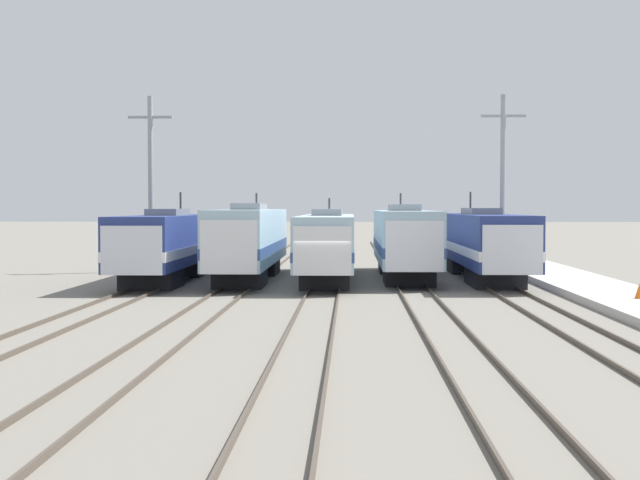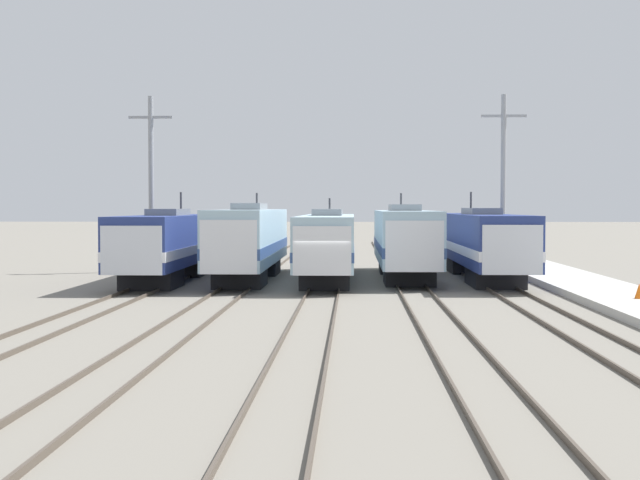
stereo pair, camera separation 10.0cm
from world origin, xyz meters
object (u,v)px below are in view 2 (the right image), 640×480
at_px(traffic_cone, 639,291).
at_px(locomotive_center, 327,244).
at_px(locomotive_center_right, 405,241).
at_px(catenary_tower_left, 151,180).
at_px(locomotive_far_left, 167,244).
at_px(catenary_tower_right, 503,180).
at_px(locomotive_far_right, 482,242).
at_px(locomotive_center_left, 249,241).

bearing_deg(traffic_cone, locomotive_center, 136.94).
relative_size(locomotive_center_right, catenary_tower_left, 1.54).
xyz_separation_m(locomotive_center_right, catenary_tower_left, (-15.38, 4.90, 3.52)).
height_order(locomotive_far_left, traffic_cone, locomotive_far_left).
xyz_separation_m(catenary_tower_right, traffic_cone, (2.33, -18.63, -5.02)).
bearing_deg(catenary_tower_left, locomotive_far_left, -71.33).
distance_m(locomotive_center, locomotive_far_right, 8.73).
relative_size(catenary_tower_right, traffic_cone, 17.50).
bearing_deg(catenary_tower_left, traffic_cone, -37.87).
xyz_separation_m(catenary_tower_left, traffic_cone, (23.96, -18.63, -5.02)).
height_order(catenary_tower_right, traffic_cone, catenary_tower_right).
distance_m(locomotive_far_right, catenary_tower_left, 20.59).
bearing_deg(locomotive_far_left, locomotive_center, 5.95).
height_order(locomotive_center_left, catenary_tower_left, catenary_tower_left).
height_order(locomotive_center, locomotive_center_right, locomotive_center_right).
distance_m(locomotive_far_left, locomotive_center_left, 4.37).
bearing_deg(locomotive_center_left, catenary_tower_right, 24.06).
xyz_separation_m(locomotive_center_left, catenary_tower_right, (14.82, 6.61, 3.49)).
relative_size(locomotive_center_left, locomotive_far_right, 0.85).
height_order(locomotive_far_right, catenary_tower_right, catenary_tower_right).
relative_size(locomotive_center_right, traffic_cone, 26.99).
bearing_deg(locomotive_far_right, catenary_tower_left, 165.94).
distance_m(locomotive_center_left, traffic_cone, 20.99).
relative_size(locomotive_center, locomotive_center_right, 1.08).
bearing_deg(locomotive_center_right, catenary_tower_right, 38.10).
bearing_deg(locomotive_center, locomotive_center_left, -179.92).
relative_size(locomotive_far_left, locomotive_far_right, 0.82).
distance_m(locomotive_center, catenary_tower_left, 13.42).
bearing_deg(catenary_tower_left, locomotive_center_left, -44.14).
distance_m(locomotive_far_left, catenary_tower_left, 8.71).
xyz_separation_m(locomotive_far_left, locomotive_center_right, (12.84, 2.60, 0.11)).
distance_m(locomotive_center_right, catenary_tower_left, 16.52).
height_order(locomotive_far_left, catenary_tower_left, catenary_tower_left).
distance_m(locomotive_center_left, catenary_tower_left, 10.12).
bearing_deg(locomotive_center_left, catenary_tower_left, 135.86).
xyz_separation_m(locomotive_center, traffic_cone, (12.86, -12.02, -1.38)).
relative_size(locomotive_far_left, catenary_tower_right, 1.49).
distance_m(locomotive_center_right, locomotive_far_right, 4.28).
bearing_deg(locomotive_far_left, catenary_tower_right, 21.44).
bearing_deg(locomotive_far_right, locomotive_far_left, -171.44).
bearing_deg(locomotive_center, catenary_tower_right, 32.10).
relative_size(locomotive_far_right, catenary_tower_right, 1.83).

